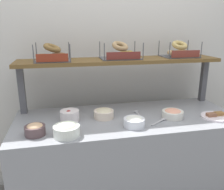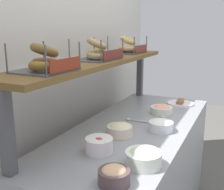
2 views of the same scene
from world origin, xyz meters
name	(u,v)px [view 1 (image 1 of 2)]	position (x,y,z in m)	size (l,w,h in m)	color
back_wall	(113,63)	(0.00, 0.55, 1.20)	(2.97, 0.06, 2.40)	beige
deli_counter	(127,163)	(0.00, 0.00, 0.42)	(1.77, 0.70, 0.85)	gray
shelf_riser_left	(22,90)	(-0.83, 0.27, 1.05)	(0.05, 0.05, 0.40)	#4C4C51
shelf_riser_right	(203,80)	(0.83, 0.27, 1.05)	(0.05, 0.05, 0.40)	#4C4C51
upper_shelf	(120,61)	(0.00, 0.27, 1.26)	(1.73, 0.32, 0.03)	brown
bowl_beet_salad	(70,115)	(-0.46, 0.02, 0.89)	(0.14, 0.14, 0.09)	white
bowl_cream_cheese	(134,121)	(-0.01, -0.18, 0.89)	(0.15, 0.15, 0.08)	white
bowl_scallion_spread	(67,130)	(-0.49, -0.24, 0.89)	(0.17, 0.17, 0.09)	white
bowl_lox_spread	(173,113)	(0.34, -0.09, 0.88)	(0.17, 0.17, 0.07)	silver
bowl_potato_salad	(104,113)	(-0.19, 0.02, 0.89)	(0.16, 0.16, 0.08)	beige
bowl_hummus	(35,129)	(-0.69, -0.18, 0.89)	(0.14, 0.14, 0.08)	#513D3E
serving_plate_white	(215,116)	(0.68, -0.16, 0.86)	(0.22, 0.22, 0.04)	white
serving_spoon_near_plate	(161,121)	(0.22, -0.15, 0.86)	(0.16, 0.11, 0.01)	#B7B7BC
serving_spoon_by_edge	(137,113)	(0.10, 0.05, 0.86)	(0.04, 0.18, 0.01)	#B7B7BC
bagel_basket_cinnamon_raisin	(52,55)	(-0.56, 0.25, 1.33)	(0.28, 0.26, 0.15)	#4C4C51
bagel_basket_everything	(120,53)	(0.00, 0.27, 1.33)	(0.33, 0.25, 0.15)	#4C4C51
bagel_basket_sesame	(179,52)	(0.55, 0.28, 1.33)	(0.31, 0.26, 0.15)	#4C4C51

